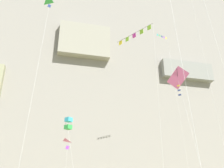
{
  "coord_description": "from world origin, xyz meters",
  "views": [
    {
      "loc": [
        -6.14,
        -3.11,
        2.88
      ],
      "look_at": [
        1.04,
        26.75,
        16.38
      ],
      "focal_mm": 40.24,
      "sensor_mm": 36.0,
      "label": 1
    }
  ],
  "objects": [
    {
      "name": "kite_delta_high_left",
      "position": [
        -7.34,
        18.62,
        20.36
      ],
      "size": [
        1.6,
        4.56,
        21.24
      ],
      "color": "green",
      "rests_on": "ground"
    },
    {
      "name": "kite_delta_mid_center",
      "position": [
        -3.43,
        32.06,
        8.67
      ],
      "size": [
        1.46,
        2.39,
        8.98
      ],
      "color": "pink",
      "rests_on": "ground"
    },
    {
      "name": "kite_diamond_upper_right",
      "position": [
        7.25,
        20.3,
        14.89
      ],
      "size": [
        1.88,
        5.04,
        16.41
      ],
      "color": "pink",
      "rests_on": "ground"
    },
    {
      "name": "kite_delta_high_right",
      "position": [
        11.98,
        22.39,
        28.4
      ],
      "size": [
        1.01,
        2.4,
        31.12
      ],
      "color": "#CC3399",
      "rests_on": "ground"
    },
    {
      "name": "kite_box_upper_left",
      "position": [
        -4.38,
        26.06,
        10.44
      ],
      "size": [
        2.18,
        3.67,
        11.16
      ],
      "color": "#38B2D1",
      "rests_on": "ground"
    },
    {
      "name": "cliff_face",
      "position": [
        0.01,
        67.18,
        38.83
      ],
      "size": [
        180.0,
        26.88,
        77.67
      ],
      "color": "gray",
      "rests_on": "ground"
    },
    {
      "name": "kite_banner_mid_left",
      "position": [
        14.59,
        36.71,
        28.05
      ],
      "size": [
        2.81,
        3.26,
        33.2
      ],
      "color": "black",
      "rests_on": "ground"
    },
    {
      "name": "kite_banner_far_left",
      "position": [
        1.95,
        19.2,
        18.4
      ],
      "size": [
        3.09,
        4.5,
        19.57
      ],
      "color": "black",
      "rests_on": "ground"
    }
  ]
}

